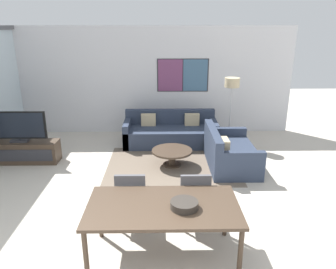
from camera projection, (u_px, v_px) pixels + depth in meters
wall_back at (148, 81)px, 8.66m from camera, size 7.69×0.09×2.80m
area_rug at (172, 165)px, 6.91m from camera, size 2.71×2.06×0.01m
tv_console at (22, 152)px, 7.01m from camera, size 1.56×0.45×0.46m
television at (18, 127)px, 6.83m from camera, size 1.17×0.20×0.66m
sofa_main at (170, 133)px, 8.12m from camera, size 2.25×0.94×0.79m
sofa_side at (227, 154)px, 6.81m from camera, size 0.94×1.61×0.79m
coffee_table at (172, 154)px, 6.82m from camera, size 0.84×0.84×0.34m
dining_table at (163, 210)px, 3.98m from camera, size 1.85×1.00×0.75m
dining_chair_left at (131, 194)px, 4.70m from camera, size 0.46×0.46×0.87m
dining_chair_centre at (195, 194)px, 4.70m from camera, size 0.46×0.46×0.87m
fruit_bowl at (184, 204)px, 3.88m from camera, size 0.33×0.33×0.09m
floor_lamp at (232, 88)px, 7.71m from camera, size 0.35×0.35×1.64m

